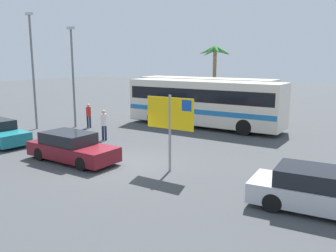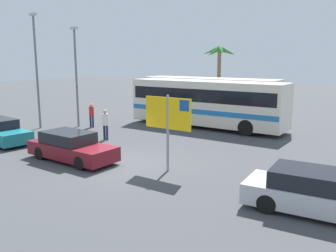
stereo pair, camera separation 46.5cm
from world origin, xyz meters
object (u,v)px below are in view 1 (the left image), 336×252
object	(u,v)px
car_silver	(321,191)
bus_front_coach	(204,101)
ferry_sign	(171,116)
car_maroon	(71,148)
pedestrian_by_bus	(89,114)
bus_rear_coach	(205,96)
pedestrian_crossing_lot	(104,122)

from	to	relation	value
car_silver	bus_front_coach	bearing A→B (deg)	127.74
ferry_sign	car_maroon	xyz separation A→B (m)	(-4.63, -1.20, -1.69)
pedestrian_by_bus	bus_rear_coach	bearing A→B (deg)	-50.55
car_maroon	pedestrian_by_bus	distance (m)	8.13
car_silver	pedestrian_by_bus	world-z (taller)	pedestrian_by_bus
bus_rear_coach	car_silver	bearing A→B (deg)	-51.12
ferry_sign	car_maroon	distance (m)	5.08
pedestrian_by_bus	car_maroon	bearing A→B (deg)	-158.91
bus_rear_coach	pedestrian_by_bus	world-z (taller)	bus_rear_coach
bus_rear_coach	ferry_sign	distance (m)	13.78
car_maroon	car_silver	world-z (taller)	same
bus_front_coach	car_silver	size ratio (longest dim) A/B	2.41
pedestrian_crossing_lot	bus_front_coach	bearing A→B (deg)	-36.30
pedestrian_crossing_lot	pedestrian_by_bus	xyz separation A→B (m)	(-3.50, 2.24, -0.08)
bus_rear_coach	pedestrian_by_bus	xyz separation A→B (m)	(-4.83, -7.80, -0.82)
bus_rear_coach	pedestrian_crossing_lot	size ratio (longest dim) A/B	6.15
pedestrian_by_bus	ferry_sign	bearing A→B (deg)	-135.84
ferry_sign	car_maroon	bearing A→B (deg)	-165.67
pedestrian_crossing_lot	bus_rear_coach	bearing A→B (deg)	-20.52
bus_front_coach	car_maroon	distance (m)	10.88
bus_front_coach	pedestrian_by_bus	size ratio (longest dim) A/B	6.62
ferry_sign	pedestrian_by_bus	bearing A→B (deg)	152.69
car_maroon	pedestrian_crossing_lot	xyz separation A→B (m)	(-1.70, 3.99, 0.41)
bus_rear_coach	ferry_sign	world-z (taller)	ferry_sign
car_maroon	car_silver	bearing A→B (deg)	2.93
bus_front_coach	car_maroon	xyz separation A→B (m)	(-1.21, -10.75, -1.15)
bus_rear_coach	ferry_sign	size ratio (longest dim) A/B	3.40
bus_rear_coach	car_maroon	size ratio (longest dim) A/B	2.41
bus_front_coach	car_silver	world-z (taller)	bus_front_coach
car_maroon	car_silver	distance (m)	10.64
car_silver	car_maroon	bearing A→B (deg)	177.49
ferry_sign	car_silver	size ratio (longest dim) A/B	0.71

